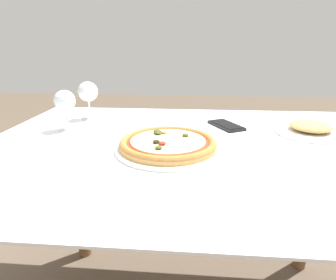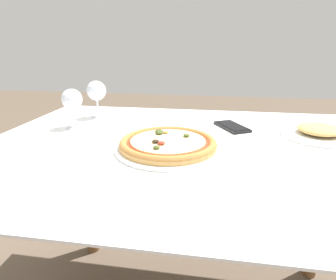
{
  "view_description": "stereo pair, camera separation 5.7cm",
  "coord_description": "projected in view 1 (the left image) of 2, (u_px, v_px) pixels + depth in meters",
  "views": [
    {
      "loc": [
        -0.01,
        -0.79,
        1.04
      ],
      "look_at": [
        -0.07,
        -0.05,
        0.78
      ],
      "focal_mm": 30.0,
      "sensor_mm": 36.0,
      "label": 1
    },
    {
      "loc": [
        0.04,
        -0.79,
        1.04
      ],
      "look_at": [
        -0.07,
        -0.05,
        0.78
      ],
      "focal_mm": 30.0,
      "sensor_mm": 36.0,
      "label": 2
    }
  ],
  "objects": [
    {
      "name": "dining_table",
      "position": [
        193.0,
        172.0,
        0.87
      ],
      "size": [
        1.29,
        0.92,
        0.75
      ],
      "color": "brown",
      "rests_on": "ground_plane"
    },
    {
      "name": "pizza_plate",
      "position": [
        168.0,
        144.0,
        0.79
      ],
      "size": [
        0.3,
        0.3,
        0.04
      ],
      "color": "white",
      "rests_on": "dining_table"
    },
    {
      "name": "wine_glass_far_left",
      "position": [
        65.0,
        102.0,
        0.95
      ],
      "size": [
        0.07,
        0.07,
        0.14
      ],
      "color": "silver",
      "rests_on": "dining_table"
    },
    {
      "name": "side_plate",
      "position": [
        310.0,
        129.0,
        0.94
      ],
      "size": [
        0.23,
        0.23,
        0.04
      ],
      "color": "white",
      "rests_on": "dining_table"
    },
    {
      "name": "wine_glass_far_right",
      "position": [
        88.0,
        93.0,
        1.09
      ],
      "size": [
        0.08,
        0.08,
        0.15
      ],
      "color": "silver",
      "rests_on": "dining_table"
    },
    {
      "name": "fork",
      "position": [
        91.0,
        140.0,
        0.87
      ],
      "size": [
        0.04,
        0.17,
        0.0
      ],
      "color": "silver",
      "rests_on": "dining_table"
    },
    {
      "name": "cell_phone",
      "position": [
        226.0,
        125.0,
        1.01
      ],
      "size": [
        0.13,
        0.16,
        0.01
      ],
      "color": "black",
      "rests_on": "dining_table"
    }
  ]
}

